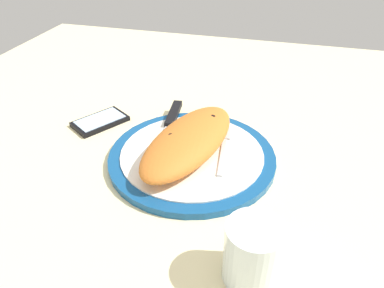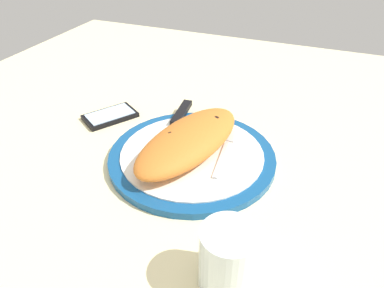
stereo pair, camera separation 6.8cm
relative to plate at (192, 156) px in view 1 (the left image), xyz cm
name	(u,v)px [view 1 (the left image)]	position (x,y,z in cm)	size (l,w,h in cm)	color
ground_plane	(192,166)	(0.00, 0.00, -2.32)	(150.00, 150.00, 3.00)	beige
plate	(192,156)	(0.00, 0.00, 0.00)	(32.29, 32.29, 1.71)	navy
calzone	(188,141)	(-0.12, 0.66, 3.54)	(29.79, 17.97, 5.30)	orange
fork	(224,145)	(3.73, -5.55, 1.09)	(15.87, 3.27, 0.40)	silver
knife	(171,120)	(9.79, 7.37, 1.39)	(23.09, 4.18, 1.20)	silver
smartphone	(100,121)	(7.80, 23.68, -0.26)	(13.50, 12.07, 1.16)	black
water_glass	(252,256)	(-23.19, -14.32, 3.13)	(7.51, 7.51, 9.18)	silver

